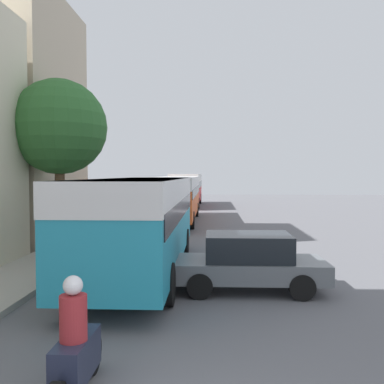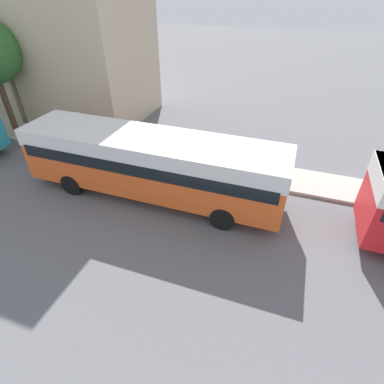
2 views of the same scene
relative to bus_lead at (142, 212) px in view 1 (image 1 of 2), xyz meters
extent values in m
cube|color=teal|center=(0.00, 0.00, -0.19)|extent=(2.41, 9.85, 2.41)
cube|color=white|center=(0.00, 0.00, 0.65)|extent=(2.44, 9.90, 0.72)
cube|color=black|center=(0.00, 0.00, 0.11)|extent=(2.46, 9.46, 0.53)
cylinder|color=black|center=(-1.11, 3.05, -1.40)|extent=(0.28, 1.00, 1.00)
cylinder|color=black|center=(1.11, 3.05, -1.40)|extent=(0.28, 1.00, 1.00)
cylinder|color=black|center=(-1.11, -3.05, -1.40)|extent=(0.28, 1.00, 1.00)
cylinder|color=black|center=(1.11, -3.05, -1.40)|extent=(0.28, 1.00, 1.00)
cube|color=#EA5B23|center=(-0.16, 14.24, -0.21)|extent=(2.54, 11.38, 2.37)
cube|color=white|center=(-0.16, 14.24, 0.62)|extent=(2.57, 11.43, 0.71)
cube|color=black|center=(-0.16, 14.24, 0.08)|extent=(2.59, 10.92, 0.52)
cylinder|color=black|center=(-1.32, 17.77, -1.40)|extent=(0.28, 1.00, 1.00)
cylinder|color=black|center=(1.01, 17.77, -1.40)|extent=(0.28, 1.00, 1.00)
cylinder|color=black|center=(-1.32, 10.71, -1.40)|extent=(0.28, 1.00, 1.00)
cylinder|color=black|center=(1.01, 10.71, -1.40)|extent=(0.28, 1.00, 1.00)
cube|color=red|center=(-0.29, 27.92, -0.12)|extent=(2.55, 10.57, 2.56)
cube|color=white|center=(-0.29, 27.92, 0.77)|extent=(2.58, 10.63, 0.77)
cube|color=black|center=(-0.29, 27.92, 0.20)|extent=(2.60, 10.15, 0.56)
cylinder|color=black|center=(-1.46, 31.20, -1.40)|extent=(0.28, 1.00, 1.00)
cylinder|color=black|center=(0.89, 31.20, -1.40)|extent=(0.28, 1.00, 1.00)
cylinder|color=black|center=(-1.46, 24.64, -1.40)|extent=(0.28, 1.00, 1.00)
cylinder|color=black|center=(0.89, 24.64, -1.40)|extent=(0.28, 1.00, 1.00)
cube|color=#1E2338|center=(0.32, -7.26, -1.30)|extent=(0.39, 1.10, 0.55)
cylinder|color=black|center=(0.32, -6.46, -1.58)|extent=(0.10, 0.64, 0.64)
cylinder|color=maroon|center=(0.32, -7.36, -0.73)|extent=(0.36, 0.36, 0.60)
sphere|color=silver|center=(0.32, -7.36, -0.30)|extent=(0.26, 0.26, 0.26)
cube|color=slate|center=(3.07, -1.67, -1.33)|extent=(3.98, 1.78, 0.50)
cube|color=black|center=(3.07, -1.67, -0.74)|extent=(2.19, 1.57, 0.67)
cylinder|color=black|center=(4.30, -0.85, -1.58)|extent=(0.64, 0.22, 0.64)
cylinder|color=black|center=(4.30, -2.49, -1.58)|extent=(0.64, 0.22, 0.64)
cylinder|color=black|center=(1.83, -0.85, -1.58)|extent=(0.64, 0.22, 0.64)
cylinder|color=black|center=(1.83, -2.49, -1.58)|extent=(0.64, 0.22, 0.64)
cylinder|color=#232838|center=(-3.88, 7.74, -1.36)|extent=(0.32, 0.32, 0.78)
cylinder|color=maroon|center=(-3.88, 7.74, -0.64)|extent=(0.40, 0.40, 0.65)
sphere|color=tan|center=(-3.88, 7.74, -0.21)|extent=(0.21, 0.21, 0.21)
cylinder|color=brown|center=(-3.51, 2.79, -0.09)|extent=(0.36, 0.36, 3.33)
sphere|color=#2D662D|center=(-3.51, 2.79, 2.89)|extent=(3.51, 3.51, 3.51)
camera|label=1|loc=(2.12, -12.79, 1.15)|focal=40.00mm
camera|label=2|loc=(9.77, 19.60, 6.23)|focal=28.00mm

